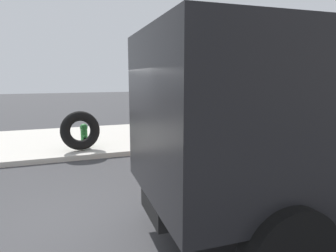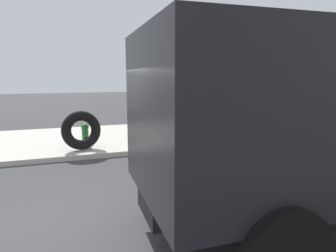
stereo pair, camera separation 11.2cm
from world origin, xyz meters
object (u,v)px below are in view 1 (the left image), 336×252
at_px(fire_hydrant, 84,135).
at_px(loose_tire, 80,131).
at_px(bare_tree, 201,76).
at_px(stop_sign, 176,95).

relative_size(fire_hydrant, loose_tire, 0.63).
bearing_deg(bare_tree, stop_sign, -132.40).
relative_size(fire_hydrant, stop_sign, 0.32).
bearing_deg(stop_sign, loose_tire, 177.44).
bearing_deg(loose_tire, fire_hydrant, 72.54).
xyz_separation_m(stop_sign, bare_tree, (1.96, 2.15, 0.61)).
bearing_deg(fire_hydrant, stop_sign, -10.95).
xyz_separation_m(loose_tire, stop_sign, (3.06, -0.14, 1.02)).
bearing_deg(fire_hydrant, bare_tree, 17.94).
height_order(fire_hydrant, stop_sign, stop_sign).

